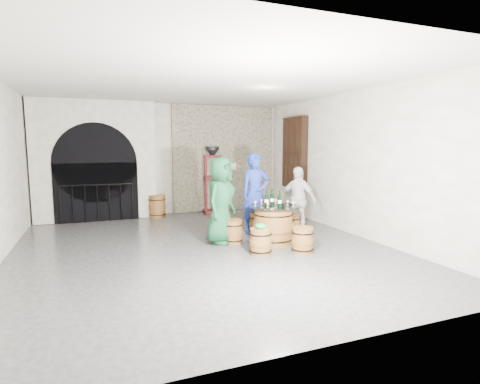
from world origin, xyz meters
name	(u,v)px	position (x,y,z in m)	size (l,w,h in m)	color
ground	(202,248)	(0.00, 0.00, 0.00)	(8.00, 8.00, 0.00)	#2E2E31
wall_back	(165,159)	(0.00, 4.00, 1.60)	(8.00, 8.00, 0.00)	silver
wall_front	(313,190)	(0.00, -4.00, 1.60)	(8.00, 8.00, 0.00)	silver
wall_right	(351,164)	(3.50, 0.00, 1.60)	(8.00, 8.00, 0.00)	silver
ceiling	(200,81)	(0.00, 0.00, 3.20)	(8.00, 8.00, 0.00)	beige
stone_facing_panel	(224,159)	(1.80, 3.94, 1.60)	(3.20, 0.12, 3.18)	#9D957D
arched_opening	(96,161)	(-1.90, 3.74, 1.58)	(3.10, 0.60, 3.19)	silver
shuttered_window	(294,153)	(3.38, 2.40, 1.80)	(0.23, 1.10, 2.00)	black
barrel_table	(273,225)	(1.45, -0.21, 0.39)	(1.02, 1.02, 0.79)	brown
barrel_stool_left	(233,231)	(0.69, 0.12, 0.24)	(0.42, 0.42, 0.49)	brown
barrel_stool_far	(258,224)	(1.49, 0.62, 0.24)	(0.42, 0.42, 0.49)	brown
barrel_stool_right	(291,225)	(2.13, 0.27, 0.24)	(0.42, 0.42, 0.49)	brown
barrel_stool_near_right	(303,240)	(1.68, -1.01, 0.24)	(0.42, 0.42, 0.49)	brown
barrel_stool_near_left	(261,242)	(0.90, -0.82, 0.24)	(0.42, 0.42, 0.49)	brown
green_cap	(261,226)	(0.90, -0.83, 0.53)	(0.24, 0.20, 0.11)	#0C8A44
person_green	(221,200)	(0.47, 0.22, 0.89)	(0.87, 0.56, 1.78)	#134426
person_blue	(256,193)	(1.49, 0.80, 0.91)	(0.67, 0.44, 1.83)	#1C319A
person_white	(297,200)	(2.39, 0.45, 0.76)	(0.90, 0.37, 1.53)	silver
wine_bottle_left	(266,199)	(1.32, -0.16, 0.92)	(0.08, 0.08, 0.32)	black
wine_bottle_center	(280,200)	(1.53, -0.34, 0.92)	(0.08, 0.08, 0.32)	black
wine_bottle_right	(272,199)	(1.49, -0.08, 0.92)	(0.08, 0.08, 0.32)	black
tasting_glass_a	(268,205)	(1.27, -0.33, 0.83)	(0.05, 0.05, 0.10)	#BB5F24
tasting_glass_b	(288,203)	(1.77, -0.22, 0.83)	(0.05, 0.05, 0.10)	#BB5F24
tasting_glass_c	(261,201)	(1.34, 0.12, 0.83)	(0.05, 0.05, 0.10)	#BB5F24
tasting_glass_d	(275,201)	(1.61, 0.01, 0.83)	(0.05, 0.05, 0.10)	#BB5F24
tasting_glass_e	(293,204)	(1.79, -0.43, 0.83)	(0.05, 0.05, 0.10)	#BB5F24
tasting_glass_f	(255,203)	(1.11, -0.07, 0.83)	(0.05, 0.05, 0.10)	#BB5F24
side_barrel	(157,206)	(-0.35, 3.45, 0.31)	(0.47, 0.47, 0.63)	brown
corking_press	(213,175)	(1.29, 3.50, 1.14)	(0.81, 0.47, 1.97)	#480C11
control_box	(233,167)	(2.05, 3.86, 1.35)	(0.18, 0.10, 0.22)	silver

